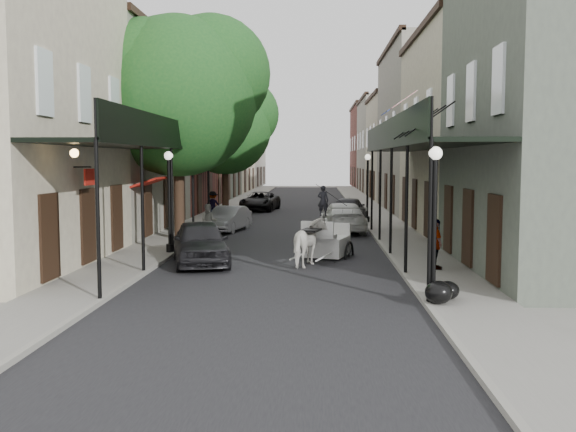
# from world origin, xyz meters

# --- Properties ---
(ground) EXTENTS (140.00, 140.00, 0.00)m
(ground) POSITION_xyz_m (0.00, 0.00, 0.00)
(ground) COLOR gray
(ground) RESTS_ON ground
(road) EXTENTS (8.00, 90.00, 0.01)m
(road) POSITION_xyz_m (0.00, 20.00, 0.01)
(road) COLOR black
(road) RESTS_ON ground
(sidewalk_left) EXTENTS (2.20, 90.00, 0.12)m
(sidewalk_left) POSITION_xyz_m (-5.00, 20.00, 0.06)
(sidewalk_left) COLOR gray
(sidewalk_left) RESTS_ON ground
(sidewalk_right) EXTENTS (2.20, 90.00, 0.12)m
(sidewalk_right) POSITION_xyz_m (5.00, 20.00, 0.06)
(sidewalk_right) COLOR gray
(sidewalk_right) RESTS_ON ground
(building_row_left) EXTENTS (5.00, 80.00, 10.50)m
(building_row_left) POSITION_xyz_m (-8.60, 30.00, 5.25)
(building_row_left) COLOR beige
(building_row_left) RESTS_ON ground
(building_row_right) EXTENTS (5.00, 80.00, 10.50)m
(building_row_right) POSITION_xyz_m (8.60, 30.00, 5.25)
(building_row_right) COLOR gray
(building_row_right) RESTS_ON ground
(gallery_left) EXTENTS (2.20, 18.05, 4.88)m
(gallery_left) POSITION_xyz_m (-4.79, 6.98, 4.05)
(gallery_left) COLOR black
(gallery_left) RESTS_ON sidewalk_left
(gallery_right) EXTENTS (2.20, 18.05, 4.88)m
(gallery_right) POSITION_xyz_m (4.79, 6.98, 4.05)
(gallery_right) COLOR black
(gallery_right) RESTS_ON sidewalk_right
(tree_near) EXTENTS (7.31, 6.80, 9.63)m
(tree_near) POSITION_xyz_m (-4.20, 10.18, 6.49)
(tree_near) COLOR #382619
(tree_near) RESTS_ON sidewalk_left
(tree_far) EXTENTS (6.45, 6.00, 8.61)m
(tree_far) POSITION_xyz_m (-4.25, 24.18, 5.84)
(tree_far) COLOR #382619
(tree_far) RESTS_ON sidewalk_left
(lamppost_right_near) EXTENTS (0.32, 0.32, 3.71)m
(lamppost_right_near) POSITION_xyz_m (4.10, -2.00, 2.05)
(lamppost_right_near) COLOR black
(lamppost_right_near) RESTS_ON sidewalk_right
(lamppost_left) EXTENTS (0.32, 0.32, 3.71)m
(lamppost_left) POSITION_xyz_m (-4.10, 6.00, 2.05)
(lamppost_left) COLOR black
(lamppost_left) RESTS_ON sidewalk_left
(lamppost_right_far) EXTENTS (0.32, 0.32, 3.71)m
(lamppost_right_far) POSITION_xyz_m (4.10, 18.00, 2.05)
(lamppost_right_far) COLOR black
(lamppost_right_far) RESTS_ON sidewalk_right
(horse) EXTENTS (1.34, 2.04, 1.58)m
(horse) POSITION_xyz_m (1.10, 3.74, 0.79)
(horse) COLOR white
(horse) RESTS_ON ground
(carriage) EXTENTS (2.04, 2.60, 2.65)m
(carriage) POSITION_xyz_m (1.78, 6.11, 1.03)
(carriage) COLOR black
(carriage) RESTS_ON ground
(pedestrian_walking) EXTENTS (0.82, 0.68, 1.56)m
(pedestrian_walking) POSITION_xyz_m (-3.50, 11.05, 0.78)
(pedestrian_walking) COLOR #9F9F96
(pedestrian_walking) RESTS_ON ground
(pedestrian_sidewalk_left) EXTENTS (1.05, 0.63, 1.58)m
(pedestrian_sidewalk_left) POSITION_xyz_m (-4.72, 19.76, 0.91)
(pedestrian_sidewalk_left) COLOR gray
(pedestrian_sidewalk_left) RESTS_ON sidewalk_left
(pedestrian_sidewalk_right) EXTENTS (0.53, 0.97, 1.58)m
(pedestrian_sidewalk_right) POSITION_xyz_m (5.01, 2.67, 0.91)
(pedestrian_sidewalk_right) COLOR gray
(pedestrian_sidewalk_right) RESTS_ON sidewalk_right
(car_left_near) EXTENTS (2.76, 4.66, 1.49)m
(car_left_near) POSITION_xyz_m (-2.60, 4.00, 0.74)
(car_left_near) COLOR black
(car_left_near) RESTS_ON ground
(car_left_mid) EXTENTS (2.03, 3.94, 1.24)m
(car_left_mid) POSITION_xyz_m (-3.05, 14.00, 0.62)
(car_left_mid) COLOR #9E9EA3
(car_left_mid) RESTS_ON ground
(car_left_far) EXTENTS (2.73, 4.97, 1.32)m
(car_left_far) POSITION_xyz_m (-2.60, 27.02, 0.66)
(car_left_far) COLOR black
(car_left_far) RESTS_ON ground
(car_right_near) EXTENTS (2.29, 5.07, 1.44)m
(car_right_near) POSITION_xyz_m (2.60, 14.00, 0.72)
(car_right_near) COLOR silver
(car_right_near) RESTS_ON ground
(car_right_far) EXTENTS (2.42, 4.53, 1.47)m
(car_right_far) POSITION_xyz_m (3.14, 19.15, 0.73)
(car_right_far) COLOR black
(car_right_far) RESTS_ON ground
(trash_bags) EXTENTS (0.91, 1.06, 0.55)m
(trash_bags) POSITION_xyz_m (4.32, -2.03, 0.38)
(trash_bags) COLOR black
(trash_bags) RESTS_ON sidewalk_right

